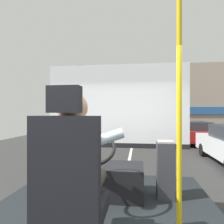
{
  "coord_description": "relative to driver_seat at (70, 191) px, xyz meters",
  "views": [
    {
      "loc": [
        0.4,
        -1.97,
        1.93
      ],
      "look_at": [
        0.0,
        0.96,
        1.93
      ],
      "focal_mm": 32.58,
      "sensor_mm": 36.0,
      "label": 1
    }
  ],
  "objects": [
    {
      "name": "parked_car_red",
      "position": [
        3.8,
        11.63,
        -0.67
      ],
      "size": [
        1.99,
        3.84,
        1.34
      ],
      "color": "maroon",
      "rests_on": "ground"
    },
    {
      "name": "shop_building",
      "position": [
        6.28,
        18.68,
        1.61
      ],
      "size": [
        12.91,
        5.82,
        5.95
      ],
      "color": "gray",
      "rests_on": "ground"
    },
    {
      "name": "steering_console",
      "position": [
        0.0,
        1.23,
        -0.31
      ],
      "size": [
        1.1,
        1.03,
        0.85
      ],
      "color": "black",
      "rests_on": "bus_floor"
    },
    {
      "name": "driver_seat",
      "position": [
        0.0,
        0.0,
        0.0
      ],
      "size": [
        0.48,
        0.48,
        1.27
      ],
      "color": "black",
      "rests_on": "bus_floor"
    },
    {
      "name": "bus_driver",
      "position": [
        -0.0,
        0.12,
        0.18
      ],
      "size": [
        0.75,
        0.63,
        0.83
      ],
      "color": "#332D28",
      "rests_on": "driver_seat"
    },
    {
      "name": "ground",
      "position": [
        0.1,
        9.37,
        -1.39
      ],
      "size": [
        18.0,
        44.0,
        0.06
      ],
      "color": "#323232"
    },
    {
      "name": "handrail_pole",
      "position": [
        0.83,
        0.38,
        0.5
      ],
      "size": [
        0.04,
        0.04,
        2.05
      ],
      "color": "gold",
      "rests_on": "bus_floor"
    },
    {
      "name": "fare_box",
      "position": [
        0.83,
        1.27,
        -0.17
      ],
      "size": [
        0.22,
        0.24,
        0.73
      ],
      "color": "#333338",
      "rests_on": "bus_floor"
    },
    {
      "name": "windshield_panel",
      "position": [
        0.1,
        2.19,
        0.52
      ],
      "size": [
        2.5,
        0.08,
        1.48
      ],
      "color": "silver"
    },
    {
      "name": "street_tree",
      "position": [
        -3.5,
        12.04,
        2.37
      ],
      "size": [
        2.73,
        2.73,
        5.13
      ],
      "color": "#4C3828",
      "rests_on": "ground"
    }
  ]
}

